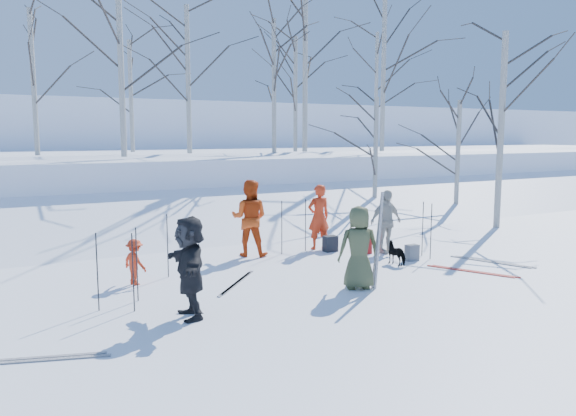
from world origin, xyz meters
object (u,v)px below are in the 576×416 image
skier_olive_center (359,248)px  skier_cream_east (386,222)px  backpack_red (364,245)px  skier_redor_behind (249,218)px  skier_red_seated (135,262)px  backpack_dark (330,244)px  skier_grey_west (190,267)px  dog (397,253)px  backpack_grey (412,253)px  skier_red_north (319,217)px

skier_olive_center → skier_cream_east: size_ratio=1.02×
skier_olive_center → backpack_red: bearing=-105.9°
skier_olive_center → skier_redor_behind: bearing=-58.4°
skier_redor_behind → skier_red_seated: (-3.13, -1.34, -0.48)m
skier_redor_behind → backpack_dark: bearing=-158.6°
skier_grey_west → dog: skier_grey_west is taller
skier_olive_center → skier_grey_west: size_ratio=0.97×
dog → backpack_grey: size_ratio=1.64×
skier_grey_west → backpack_red: (5.44, 2.62, -0.63)m
skier_olive_center → skier_red_seated: bearing=-10.0°
skier_redor_behind → skier_olive_center: bearing=135.3°
skier_red_north → skier_redor_behind: skier_redor_behind is taller
skier_grey_west → backpack_grey: 6.17m
skier_olive_center → skier_red_north: skier_red_north is taller
backpack_dark → dog: bearing=-73.9°
skier_redor_behind → skier_cream_east: (3.14, -1.34, -0.14)m
skier_redor_behind → skier_cream_east: skier_redor_behind is taller
skier_cream_east → backpack_grey: size_ratio=4.19×
skier_cream_east → backpack_grey: (-0.01, -1.01, -0.61)m
skier_redor_behind → backpack_grey: (3.13, -2.35, -0.75)m
skier_red_north → dog: (0.66, -2.36, -0.58)m
backpack_dark → skier_red_north: bearing=102.9°
skier_red_north → dog: bearing=110.5°
skier_grey_west → dog: size_ratio=2.68×
skier_olive_center → backpack_grey: bearing=-129.1°
dog → backpack_grey: 0.58m
skier_cream_east → backpack_dark: size_ratio=3.98×
skier_red_seated → backpack_red: (5.74, 0.16, -0.25)m
skier_olive_center → backpack_red: skier_olive_center is taller
skier_olive_center → backpack_red: size_ratio=3.85×
skier_olive_center → backpack_dark: (1.42, 3.18, -0.61)m
skier_redor_behind → backpack_grey: 3.99m
skier_red_north → skier_redor_behind: bearing=1.2°
skier_olive_center → skier_red_north: bearing=-87.7°
skier_red_seated → skier_redor_behind: bearing=-91.8°
skier_olive_center → backpack_red: 3.30m
skier_red_north → skier_red_seated: size_ratio=1.84×
backpack_red → backpack_dark: (-0.60, 0.64, -0.01)m
skier_cream_east → dog: size_ratio=2.55×
skier_red_seated → skier_grey_west: (0.30, -2.46, 0.38)m
skier_redor_behind → skier_grey_west: skier_redor_behind is taller
skier_red_north → dog: size_ratio=2.70×
skier_redor_behind → backpack_dark: 2.21m
skier_red_north → backpack_red: 1.41m
backpack_red → skier_olive_center: bearing=-128.6°
skier_red_north → backpack_red: skier_red_north is taller
skier_cream_east → dog: bearing=-118.1°
skier_redor_behind → backpack_red: bearing=-167.8°
skier_olive_center → skier_grey_west: skier_grey_west is taller
skier_red_seated → dog: bearing=-126.4°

